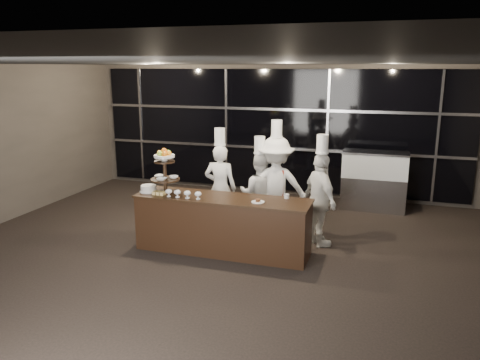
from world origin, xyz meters
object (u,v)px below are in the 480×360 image
(chef_b, at_px, (259,193))
(chef_d, at_px, (320,199))
(display_case, at_px, (374,178))
(display_stand, at_px, (165,168))
(chef_a, at_px, (220,187))
(buffet_counter, at_px, (223,224))
(layer_cake, at_px, (149,189))
(chef_c, at_px, (276,186))

(chef_b, relative_size, chef_d, 0.94)
(display_case, bearing_deg, display_stand, -135.50)
(display_stand, xyz_separation_m, chef_a, (0.61, 0.96, -0.51))
(buffet_counter, relative_size, display_case, 2.13)
(layer_cake, bearing_deg, chef_d, 16.51)
(buffet_counter, height_order, chef_c, chef_c)
(chef_b, bearing_deg, buffet_counter, -106.88)
(display_case, xyz_separation_m, chef_b, (-1.91, -2.12, 0.07))
(chef_a, bearing_deg, display_case, 40.21)
(chef_a, bearing_deg, buffet_counter, -68.03)
(buffet_counter, xyz_separation_m, chef_b, (0.32, 1.05, 0.29))
(display_case, bearing_deg, chef_c, -127.84)
(layer_cake, distance_m, chef_d, 2.86)
(layer_cake, height_order, display_case, display_case)
(display_stand, height_order, chef_a, chef_a)
(chef_b, xyz_separation_m, chef_d, (1.13, -0.29, 0.06))
(chef_d, bearing_deg, display_stand, -162.73)
(buffet_counter, distance_m, chef_b, 1.14)
(layer_cake, bearing_deg, chef_c, 30.97)
(buffet_counter, xyz_separation_m, display_case, (2.23, 3.17, 0.22))
(layer_cake, bearing_deg, buffet_counter, 2.22)
(display_stand, relative_size, layer_cake, 2.48)
(display_stand, relative_size, chef_b, 0.42)
(display_stand, height_order, chef_c, chef_c)
(layer_cake, relative_size, display_case, 0.23)
(display_stand, height_order, chef_b, chef_b)
(buffet_counter, height_order, chef_a, chef_a)
(chef_c, relative_size, chef_d, 1.09)
(chef_b, height_order, chef_c, chef_c)
(chef_a, relative_size, chef_b, 1.07)
(display_stand, bearing_deg, display_case, 44.50)
(chef_a, relative_size, chef_c, 0.92)
(buffet_counter, height_order, chef_d, chef_d)
(layer_cake, height_order, chef_b, chef_b)
(display_stand, distance_m, chef_d, 2.62)
(display_case, bearing_deg, chef_d, -107.91)
(chef_d, bearing_deg, chef_c, 158.66)
(chef_d, bearing_deg, display_case, 72.09)
(buffet_counter, bearing_deg, display_case, 54.91)
(chef_b, bearing_deg, chef_a, -172.51)
(chef_b, bearing_deg, chef_d, -14.52)
(chef_a, height_order, chef_c, chef_c)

